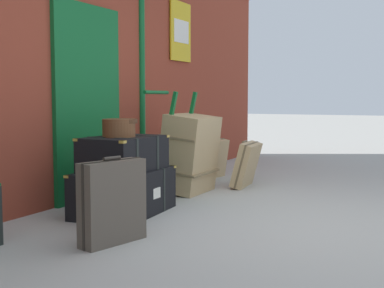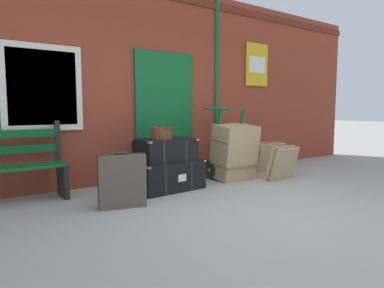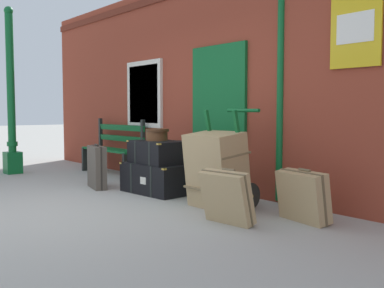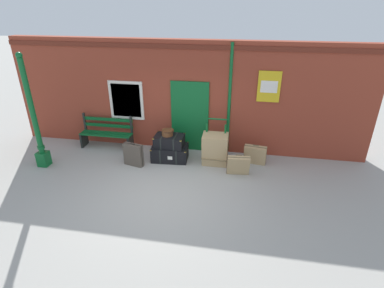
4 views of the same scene
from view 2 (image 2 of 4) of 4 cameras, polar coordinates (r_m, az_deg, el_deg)
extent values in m
plane|color=#A3A099|center=(3.98, 11.94, -11.37)|extent=(60.00, 60.00, 0.00)
cube|color=brown|center=(5.89, -6.96, 10.00)|extent=(10.40, 0.30, 3.20)
cube|color=#0F5B28|center=(5.81, -4.49, 4.65)|extent=(1.10, 0.05, 2.10)
cube|color=#093718|center=(5.80, -4.43, 4.65)|extent=(0.06, 0.02, 2.10)
cube|color=silver|center=(5.11, -23.47, 8.53)|extent=(1.04, 0.06, 1.16)
cube|color=silver|center=(5.09, -23.43, 8.54)|extent=(0.88, 0.02, 1.00)
cylinder|color=#0F5B28|center=(6.49, 4.03, 9.63)|extent=(0.09, 0.09, 3.14)
cube|color=gold|center=(7.22, 10.66, 12.75)|extent=(0.60, 0.02, 0.84)
cube|color=white|center=(7.21, 10.74, 12.76)|extent=(0.44, 0.01, 0.32)
cube|color=black|center=(4.90, -20.57, -5.62)|extent=(0.06, 0.40, 0.45)
cube|color=black|center=(5.02, -21.36, 0.44)|extent=(0.06, 0.06, 0.56)
cube|color=black|center=(5.04, -4.37, -5.13)|extent=(1.04, 0.71, 0.42)
cube|color=black|center=(4.92, -6.52, -5.43)|extent=(0.08, 0.65, 0.43)
cube|color=black|center=(5.17, -2.33, -4.84)|extent=(0.08, 0.65, 0.43)
cube|color=#B79338|center=(4.50, -7.19, -3.93)|extent=(0.05, 0.05, 0.02)
cube|color=#B79338|center=(5.07, 2.02, -2.78)|extent=(0.05, 0.05, 0.02)
cube|color=#B79338|center=(5.01, -10.88, -2.99)|extent=(0.05, 0.05, 0.02)
cube|color=#B79338|center=(5.53, -2.12, -2.07)|extent=(0.05, 0.05, 0.02)
cube|color=silver|center=(4.76, -2.77, -5.78)|extent=(0.36, 0.01, 0.10)
cube|color=black|center=(4.98, -4.43, -0.96)|extent=(0.80, 0.55, 0.32)
cube|color=black|center=(4.89, -6.24, -1.10)|extent=(0.04, 0.55, 0.33)
cube|color=black|center=(5.07, -2.68, -0.82)|extent=(0.04, 0.55, 0.33)
cube|color=#B79338|center=(4.56, -6.95, 0.26)|extent=(0.05, 0.05, 0.02)
cube|color=#B79338|center=(4.96, 0.81, 0.75)|extent=(0.05, 0.05, 0.02)
cube|color=#B79338|center=(5.01, -9.65, 0.71)|extent=(0.05, 0.05, 0.02)
cube|color=#B79338|center=(5.37, -2.32, 1.14)|extent=(0.05, 0.05, 0.02)
cylinder|color=brown|center=(4.94, -5.06, 1.83)|extent=(0.31, 0.31, 0.17)
cylinder|color=#432715|center=(4.95, -4.85, 2.58)|extent=(0.32, 0.32, 0.04)
cube|color=black|center=(5.78, 7.12, -5.72)|extent=(0.56, 0.28, 0.03)
cube|color=#0F5B28|center=(5.68, 3.97, -0.02)|extent=(0.04, 0.30, 1.18)
cube|color=#0F5B28|center=(6.01, 7.66, 0.26)|extent=(0.04, 0.30, 1.18)
cylinder|color=#0F5B28|center=(6.01, 4.25, 5.84)|extent=(0.54, 0.04, 0.04)
cylinder|color=black|center=(5.74, 3.02, -4.28)|extent=(0.04, 0.32, 0.32)
cylinder|color=#B79338|center=(5.74, 3.02, -4.28)|extent=(0.07, 0.06, 0.06)
cylinder|color=black|center=(6.15, 7.70, -3.65)|extent=(0.04, 0.32, 0.32)
cylinder|color=#B79338|center=(6.15, 7.70, -3.65)|extent=(0.07, 0.06, 0.06)
cube|color=tan|center=(5.72, 7.04, -1.29)|extent=(0.68, 0.54, 0.92)
cube|color=olive|center=(5.75, 7.02, -3.24)|extent=(0.70, 0.46, 0.08)
cube|color=olive|center=(5.70, 7.07, 0.67)|extent=(0.70, 0.46, 0.08)
cube|color=tan|center=(6.68, 12.60, -2.01)|extent=(0.63, 0.36, 0.54)
cylinder|color=brown|center=(6.66, 12.53, 0.37)|extent=(0.16, 0.05, 0.03)
cube|color=brown|center=(6.68, 12.60, -2.01)|extent=(0.62, 0.20, 0.53)
cube|color=tan|center=(5.91, 14.77, -3.00)|extent=(0.60, 0.33, 0.56)
cylinder|color=brown|center=(5.89, 14.64, -0.26)|extent=(0.16, 0.04, 0.03)
cube|color=brown|center=(5.91, 14.77, -3.00)|extent=(0.60, 0.21, 0.54)
cube|color=#51473D|center=(4.18, -11.50, -6.04)|extent=(0.58, 0.30, 0.63)
cylinder|color=#302A24|center=(4.12, -11.59, -1.45)|extent=(0.16, 0.07, 0.03)
cube|color=#2C2721|center=(4.18, -11.50, -6.04)|extent=(0.55, 0.16, 0.64)
camera|label=1|loc=(2.17, -83.12, -0.86)|focal=49.19mm
camera|label=3|loc=(7.95, 51.37, 3.76)|focal=43.51mm
camera|label=4|loc=(6.30, 93.07, 28.17)|focal=28.36mm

